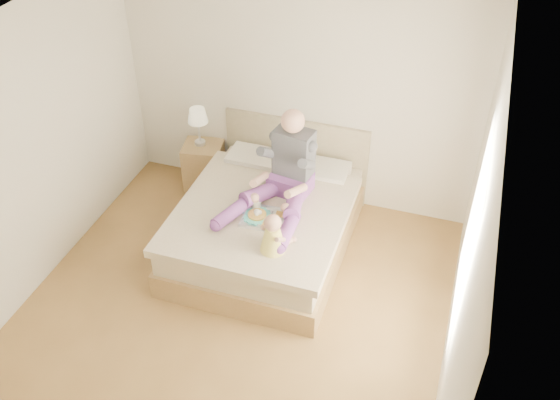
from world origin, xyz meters
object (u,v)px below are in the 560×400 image
(nightstand, at_px, (204,165))
(baby, at_px, (274,236))
(tray, at_px, (267,217))
(bed, at_px, (268,221))
(adult, at_px, (284,175))

(nightstand, relative_size, baby, 1.38)
(nightstand, xyz_separation_m, tray, (1.20, -1.11, 0.36))
(bed, xyz_separation_m, tray, (0.10, -0.32, 0.32))
(bed, xyz_separation_m, baby, (0.31, -0.71, 0.46))
(adult, relative_size, baby, 3.05)
(bed, height_order, tray, bed)
(baby, bearing_deg, adult, 134.17)
(nightstand, relative_size, tray, 1.12)
(nightstand, distance_m, tray, 1.67)
(bed, height_order, adult, adult)
(adult, distance_m, baby, 0.81)
(tray, bearing_deg, baby, -66.25)
(adult, bearing_deg, tray, -89.49)
(nightstand, bearing_deg, adult, -40.89)
(adult, bearing_deg, nightstand, 159.32)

